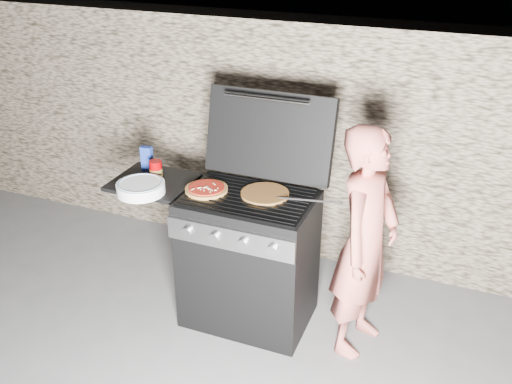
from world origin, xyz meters
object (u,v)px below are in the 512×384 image
at_px(gas_grill, 214,251).
at_px(sauce_jar, 156,170).
at_px(pizza_topped, 206,189).
at_px(person, 365,243).

xyz_separation_m(gas_grill, sauce_jar, (-0.41, 0.03, 0.51)).
bearing_deg(sauce_jar, pizza_topped, -7.90).
distance_m(pizza_topped, sauce_jar, 0.39).
bearing_deg(pizza_topped, person, 2.91).
xyz_separation_m(gas_grill, person, (0.98, 0.03, 0.27)).
distance_m(sauce_jar, person, 1.41).
bearing_deg(gas_grill, pizza_topped, -131.24).
bearing_deg(pizza_topped, gas_grill, 48.76).
xyz_separation_m(sauce_jar, person, (1.39, -0.00, -0.24)).
relative_size(gas_grill, sauce_jar, 10.74).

